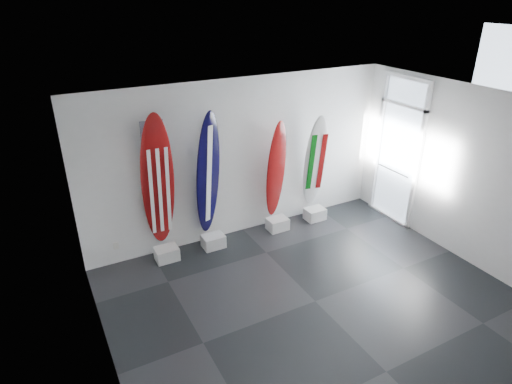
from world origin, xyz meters
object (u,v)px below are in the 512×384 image
surfboard_usa (158,182)px  surfboard_navy (208,175)px  surfboard_italy (315,162)px  surfboard_swiss (276,170)px

surfboard_usa → surfboard_navy: bearing=1.8°
surfboard_usa → surfboard_italy: 3.18m
surfboard_italy → surfboard_usa: bearing=-166.3°
surfboard_usa → surfboard_swiss: 2.29m
surfboard_usa → surfboard_swiss: bearing=1.8°
surfboard_navy → surfboard_swiss: size_ratio=1.18×
surfboard_swiss → surfboard_italy: (0.90, 0.00, 0.00)m
surfboard_navy → surfboard_italy: surfboard_navy is taller
surfboard_navy → surfboard_italy: (2.28, 0.00, -0.18)m
surfboard_swiss → surfboard_usa: bearing=168.6°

